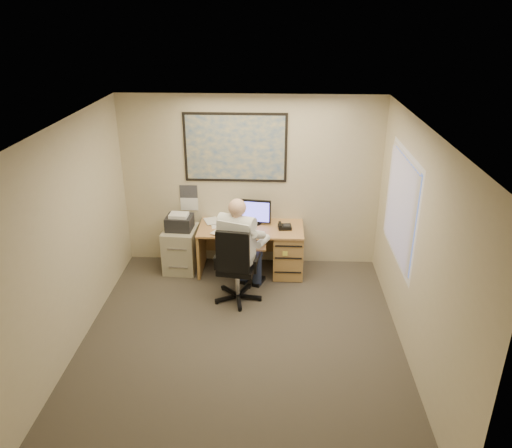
{
  "coord_description": "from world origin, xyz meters",
  "views": [
    {
      "loc": [
        0.42,
        -5.07,
        3.87
      ],
      "look_at": [
        0.13,
        1.3,
        1.06
      ],
      "focal_mm": 35.0,
      "sensor_mm": 36.0,
      "label": 1
    }
  ],
  "objects_px": {
    "filing_cabinet": "(181,245)",
    "office_chair": "(238,280)",
    "person": "(237,250)",
    "desk": "(272,245)"
  },
  "relations": [
    {
      "from": "office_chair",
      "to": "person",
      "type": "height_order",
      "value": "person"
    },
    {
      "from": "desk",
      "to": "filing_cabinet",
      "type": "bearing_deg",
      "value": 179.91
    },
    {
      "from": "desk",
      "to": "filing_cabinet",
      "type": "distance_m",
      "value": 1.43
    },
    {
      "from": "filing_cabinet",
      "to": "office_chair",
      "type": "bearing_deg",
      "value": -39.64
    },
    {
      "from": "filing_cabinet",
      "to": "desk",
      "type": "bearing_deg",
      "value": 3.44
    },
    {
      "from": "office_chair",
      "to": "person",
      "type": "relative_size",
      "value": 0.77
    },
    {
      "from": "filing_cabinet",
      "to": "office_chair",
      "type": "xyz_separation_m",
      "value": [
        0.96,
        -0.91,
        -0.07
      ]
    },
    {
      "from": "office_chair",
      "to": "person",
      "type": "bearing_deg",
      "value": 103.7
    },
    {
      "from": "filing_cabinet",
      "to": "office_chair",
      "type": "relative_size",
      "value": 0.82
    },
    {
      "from": "office_chair",
      "to": "person",
      "type": "distance_m",
      "value": 0.43
    }
  ]
}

